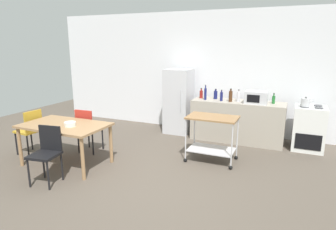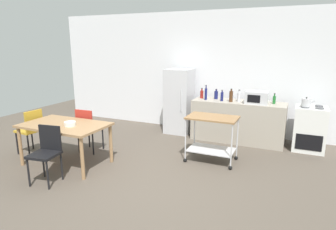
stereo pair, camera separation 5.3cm
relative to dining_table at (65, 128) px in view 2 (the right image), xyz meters
The scene contains 20 objects.
ground_plane 1.79m from the dining_table, ahead, with size 12.00×12.00×0.00m, color brown.
back_wall 3.66m from the dining_table, 62.41° to the left, with size 8.40×0.12×2.90m, color white.
kitchen_counter 3.64m from the dining_table, 45.17° to the left, with size 2.00×0.64×0.90m, color #A89E8E.
dining_table is the anchor object (origin of this frame).
chair_mustard 1.00m from the dining_table, behind, with size 0.43×0.43×0.89m.
chair_red 0.67m from the dining_table, 91.96° to the left, with size 0.42×0.42×0.89m.
chair_black 0.72m from the dining_table, 70.49° to the right, with size 0.46×0.46×0.89m.
stove_oven 4.78m from the dining_table, 32.89° to the left, with size 0.60×0.61×0.92m.
refrigerator 2.90m from the dining_table, 67.48° to the left, with size 0.60×0.63×1.55m.
kitchen_cart 2.64m from the dining_table, 26.91° to the left, with size 0.91×0.57×0.85m.
bottle_olive_oil 3.15m from the dining_table, 57.37° to the left, with size 0.08×0.08×0.23m.
bottle_soda 3.11m from the dining_table, 53.54° to the left, with size 0.06×0.06×0.33m.
bottle_soy_sauce 3.36m from the dining_table, 52.84° to the left, with size 0.08×0.08×0.23m.
bottle_wine 3.34m from the dining_table, 48.46° to the left, with size 0.06×0.06×0.25m.
bottle_sesame_oil 3.47m from the dining_table, 45.84° to the left, with size 0.08×0.08×0.29m.
bottle_sparkling_water 3.63m from the dining_table, 44.94° to the left, with size 0.08×0.08×0.26m.
microwave 3.87m from the dining_table, 40.27° to the left, with size 0.46×0.35×0.26m.
bottle_hot_sauce 4.21m from the dining_table, 38.66° to the left, with size 0.06×0.06×0.22m.
fruit_bowl 0.23m from the dining_table, 17.56° to the right, with size 0.20×0.20×0.08m, color white.
kettle 4.63m from the dining_table, 32.66° to the left, with size 0.24×0.17×0.19m.
Camera 2 is at (2.04, -3.76, 2.12)m, focal length 31.16 mm.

